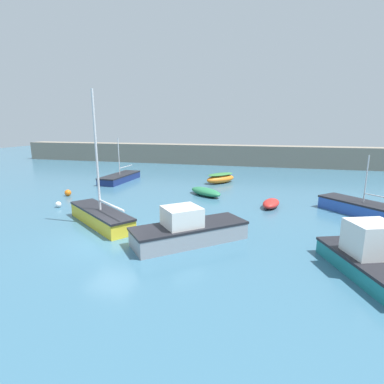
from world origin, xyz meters
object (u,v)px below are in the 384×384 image
(sailboat_tall_mast, at_px, (101,216))
(mooring_buoy_orange, at_px, (68,193))
(cabin_cruiser_white, at_px, (188,230))
(fishing_dinghy_green, at_px, (271,203))
(rowboat_white_midwater, at_px, (206,192))
(rowboat_with_red_cover, at_px, (221,178))
(motorboat_with_cabin, at_px, (373,258))
(sailboat_short_mast, at_px, (120,178))
(mooring_buoy_white, at_px, (58,204))
(sailboat_twin_hulled, at_px, (362,208))

(sailboat_tall_mast, relative_size, mooring_buoy_orange, 14.53)
(cabin_cruiser_white, relative_size, fishing_dinghy_green, 2.32)
(rowboat_white_midwater, height_order, mooring_buoy_orange, rowboat_white_midwater)
(rowboat_white_midwater, distance_m, rowboat_with_red_cover, 5.86)
(motorboat_with_cabin, xyz_separation_m, fishing_dinghy_green, (-3.99, 9.19, -0.39))
(sailboat_tall_mast, distance_m, rowboat_with_red_cover, 15.56)
(sailboat_short_mast, height_order, rowboat_with_red_cover, sailboat_short_mast)
(sailboat_tall_mast, bearing_deg, mooring_buoy_white, 8.19)
(fishing_dinghy_green, xyz_separation_m, rowboat_white_midwater, (-5.38, 2.44, 0.02))
(sailboat_short_mast, bearing_deg, rowboat_with_red_cover, 100.81)
(sailboat_twin_hulled, bearing_deg, rowboat_with_red_cover, 6.81)
(cabin_cruiser_white, height_order, sailboat_tall_mast, sailboat_tall_mast)
(sailboat_twin_hulled, xyz_separation_m, rowboat_white_midwater, (-11.25, 2.73, -0.13))
(sailboat_twin_hulled, relative_size, mooring_buoy_orange, 9.79)
(fishing_dinghy_green, distance_m, rowboat_with_red_cover, 9.75)
(rowboat_with_red_cover, bearing_deg, motorboat_with_cabin, 65.01)
(fishing_dinghy_green, bearing_deg, sailboat_short_mast, 79.15)
(cabin_cruiser_white, distance_m, rowboat_with_red_cover, 16.23)
(mooring_buoy_orange, bearing_deg, cabin_cruiser_white, -29.72)
(sailboat_tall_mast, relative_size, fishing_dinghy_green, 3.15)
(fishing_dinghy_green, bearing_deg, sailboat_twin_hulled, -81.25)
(sailboat_twin_hulled, height_order, rowboat_white_midwater, sailboat_twin_hulled)
(sailboat_short_mast, distance_m, fishing_dinghy_green, 16.83)
(rowboat_white_midwater, bearing_deg, sailboat_short_mast, -164.00)
(rowboat_with_red_cover, relative_size, mooring_buoy_orange, 6.81)
(rowboat_with_red_cover, height_order, mooring_buoy_orange, rowboat_with_red_cover)
(sailboat_short_mast, bearing_deg, fishing_dinghy_green, 68.20)
(sailboat_tall_mast, height_order, fishing_dinghy_green, sailboat_tall_mast)
(rowboat_white_midwater, xyz_separation_m, mooring_buoy_orange, (-11.14, -3.19, -0.05))
(sailboat_twin_hulled, xyz_separation_m, mooring_buoy_orange, (-22.39, -0.45, -0.18))
(fishing_dinghy_green, bearing_deg, sailboat_tall_mast, 135.33)
(motorboat_with_cabin, distance_m, mooring_buoy_white, 19.59)
(fishing_dinghy_green, xyz_separation_m, rowboat_with_red_cover, (-5.12, 8.30, 0.21))
(rowboat_white_midwater, xyz_separation_m, rowboat_with_red_cover, (0.26, 5.86, 0.19))
(sailboat_twin_hulled, relative_size, motorboat_with_cabin, 0.98)
(sailboat_short_mast, relative_size, sailboat_tall_mast, 0.78)
(sailboat_tall_mast, bearing_deg, mooring_buoy_orange, -5.81)
(sailboat_twin_hulled, bearing_deg, mooring_buoy_orange, 45.98)
(sailboat_tall_mast, relative_size, mooring_buoy_white, 18.60)
(fishing_dinghy_green, distance_m, mooring_buoy_white, 15.41)
(cabin_cruiser_white, bearing_deg, fishing_dinghy_green, 21.30)
(rowboat_white_midwater, distance_m, mooring_buoy_white, 11.47)
(rowboat_white_midwater, relative_size, rowboat_with_red_cover, 0.97)
(sailboat_tall_mast, relative_size, motorboat_with_cabin, 1.45)
(rowboat_white_midwater, relative_size, mooring_buoy_white, 8.47)
(rowboat_white_midwater, bearing_deg, mooring_buoy_orange, -126.61)
(sailboat_tall_mast, height_order, mooring_buoy_white, sailboat_tall_mast)
(motorboat_with_cabin, height_order, rowboat_with_red_cover, motorboat_with_cabin)
(fishing_dinghy_green, bearing_deg, mooring_buoy_orange, 104.20)
(sailboat_twin_hulled, height_order, mooring_buoy_white, sailboat_twin_hulled)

